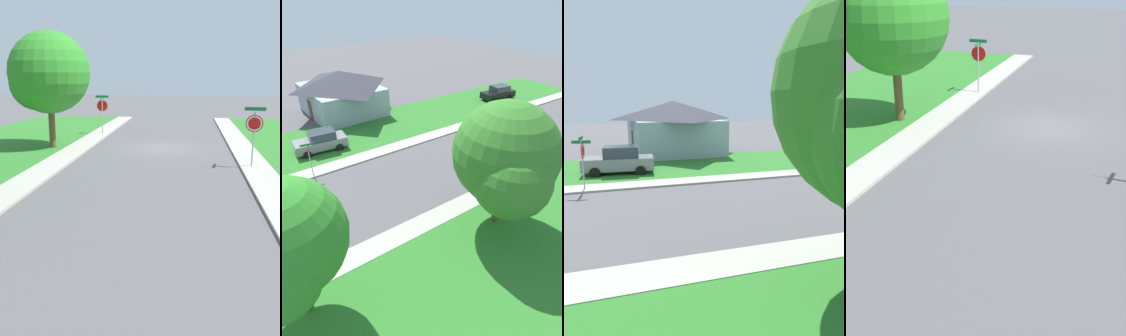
% 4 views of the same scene
% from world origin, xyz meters
% --- Properties ---
extents(ground_plane, '(120.00, 120.00, 0.00)m').
position_xyz_m(ground_plane, '(0.00, 0.00, 0.00)').
color(ground_plane, '#565456').
extents(stop_sign_near_corner, '(0.92, 0.92, 2.77)m').
position_xyz_m(stop_sign_near_corner, '(4.43, -4.51, 1.89)').
color(stop_sign_near_corner, '#9E9EA3').
rests_on(stop_sign_near_corner, ground).
extents(stop_sign_far_corner, '(0.91, 0.91, 2.77)m').
position_xyz_m(stop_sign_far_corner, '(-4.51, 4.62, 1.89)').
color(stop_sign_far_corner, '#9E9EA3').
rests_on(stop_sign_far_corner, ground).
extents(tree_corner_large, '(4.85, 4.51, 6.53)m').
position_xyz_m(tree_corner_large, '(6.39, 0.89, 4.12)').
color(tree_corner_large, brown).
rests_on(tree_corner_large, ground).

